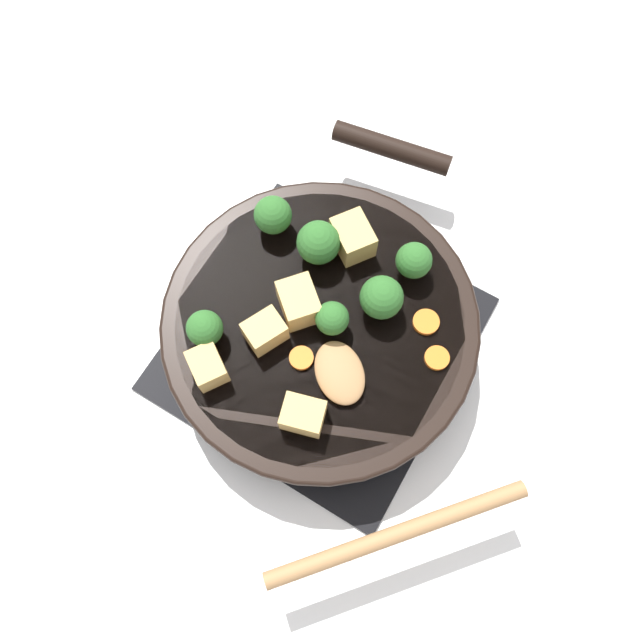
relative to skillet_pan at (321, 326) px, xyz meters
The scene contains 18 objects.
ground_plane 0.06m from the skillet_pan, 99.65° to the left, with size 2.40×2.40×0.00m, color white.
front_burner_grate 0.05m from the skillet_pan, 99.65° to the left, with size 0.31×0.31×0.03m.
skillet_pan is the anchor object (origin of this frame).
wooden_spoon 0.16m from the skillet_pan, 138.84° to the left, with size 0.25×0.25×0.02m.
tofu_cube_center_large 0.05m from the skillet_pan, ahead, with size 0.04×0.04×0.04m, color tan.
tofu_cube_near_handle 0.10m from the skillet_pan, 81.20° to the right, with size 0.04×0.04×0.04m, color tan.
tofu_cube_east_chunk 0.11m from the skillet_pan, 111.47° to the left, with size 0.04×0.03×0.03m, color tan.
tofu_cube_west_chunk 0.07m from the skillet_pan, 49.63° to the left, with size 0.04×0.03×0.03m, color tan.
tofu_cube_back_piece 0.13m from the skillet_pan, 57.30° to the left, with size 0.04×0.03×0.03m, color tan.
broccoli_floret_near_spoon 0.08m from the skillet_pan, 138.08° to the right, with size 0.04×0.04×0.05m.
broccoli_floret_center_top 0.12m from the skillet_pan, 119.94° to the right, with size 0.04×0.04×0.05m.
broccoli_floret_east_rim 0.05m from the skillet_pan, 163.47° to the left, with size 0.03×0.03×0.04m.
broccoli_floret_west_rim 0.13m from the skillet_pan, 34.00° to the right, with size 0.04×0.04×0.05m.
broccoli_floret_north_edge 0.13m from the skillet_pan, 40.31° to the left, with size 0.04×0.04×0.04m.
broccoli_floret_south_cluster 0.09m from the skillet_pan, 57.61° to the right, with size 0.05×0.05×0.05m.
carrot_slice_orange_thin 0.05m from the skillet_pan, 96.48° to the left, with size 0.02×0.02×0.01m, color orange.
carrot_slice_near_center 0.11m from the skillet_pan, 151.77° to the right, with size 0.03×0.03×0.01m, color orange.
carrot_slice_edge_slice 0.13m from the skillet_pan, 169.56° to the right, with size 0.03×0.03×0.01m, color orange.
Camera 1 is at (-0.11, 0.19, 0.69)m, focal length 35.00 mm.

